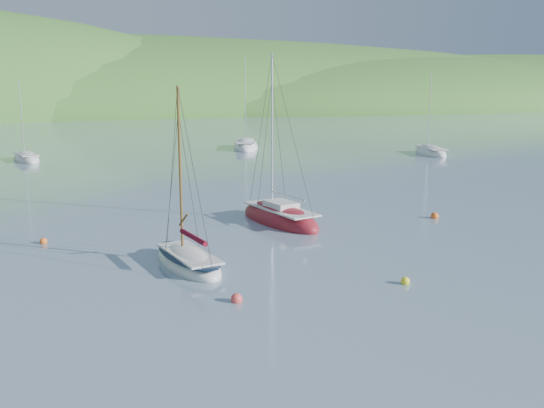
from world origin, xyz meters
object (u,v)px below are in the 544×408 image
object	(u,v)px
distant_sloop_b	(246,147)
distant_sloop_d	(430,153)
distant_sloop_a	(26,159)
sloop_red	(280,219)
daysailer_white	(188,261)

from	to	relation	value
distant_sloop_b	distant_sloop_d	world-z (taller)	distant_sloop_b
distant_sloop_a	distant_sloop_b	bearing A→B (deg)	-5.78
distant_sloop_b	distant_sloop_a	bearing A→B (deg)	-155.15
sloop_red	distant_sloop_a	size ratio (longest dim) A/B	1.17
distant_sloop_b	distant_sloop_d	distance (m)	22.77
distant_sloop_a	distant_sloop_b	size ratio (longest dim) A/B	0.75
daysailer_white	distant_sloop_d	distance (m)	49.11
sloop_red	distant_sloop_d	distance (m)	39.23
daysailer_white	distant_sloop_d	bearing A→B (deg)	32.93
distant_sloop_a	distant_sloop_b	distance (m)	26.08
daysailer_white	distant_sloop_d	world-z (taller)	distant_sloop_d
daysailer_white	sloop_red	xyz separation A→B (m)	(7.10, 6.87, 0.00)
distant_sloop_b	distant_sloop_d	size ratio (longest dim) A/B	1.20
distant_sloop_a	distant_sloop_d	xyz separation A→B (m)	(44.42, -9.71, 0.01)
distant_sloop_b	sloop_red	bearing A→B (deg)	-87.15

